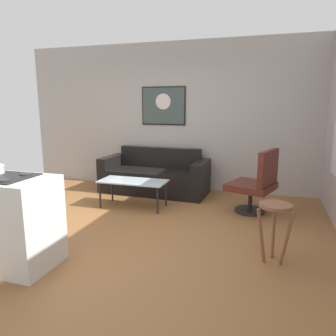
# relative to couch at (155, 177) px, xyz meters

# --- Properties ---
(ground) EXTENTS (6.40, 6.40, 0.04)m
(ground) POSITION_rel_couch_xyz_m (0.33, -1.96, -0.31)
(ground) COLOR brown
(back_wall) EXTENTS (6.40, 0.05, 2.80)m
(back_wall) POSITION_rel_couch_xyz_m (0.33, 0.47, 1.11)
(back_wall) COLOR #A5A099
(back_wall) RESTS_ON ground
(couch) EXTENTS (2.02, 0.90, 0.82)m
(couch) POSITION_rel_couch_xyz_m (0.00, 0.00, 0.00)
(couch) COLOR black
(couch) RESTS_ON ground
(coffee_table) EXTENTS (1.08, 0.50, 0.44)m
(coffee_table) POSITION_rel_couch_xyz_m (-0.03, -0.96, 0.11)
(coffee_table) COLOR silver
(coffee_table) RESTS_ON ground
(armchair) EXTENTS (0.81, 0.83, 0.99)m
(armchair) POSITION_rel_couch_xyz_m (1.88, -0.69, 0.19)
(armchair) COLOR black
(armchair) RESTS_ON ground
(bar_stool) EXTENTS (0.38, 0.38, 0.64)m
(bar_stool) POSITION_rel_couch_xyz_m (2.11, -2.23, 0.21)
(bar_stool) COLOR brown
(bar_stool) RESTS_ON ground
(wall_painting) EXTENTS (0.88, 0.03, 0.73)m
(wall_painting) POSITION_rel_couch_xyz_m (0.04, 0.42, 1.33)
(wall_painting) COLOR black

